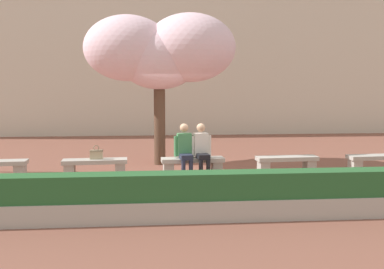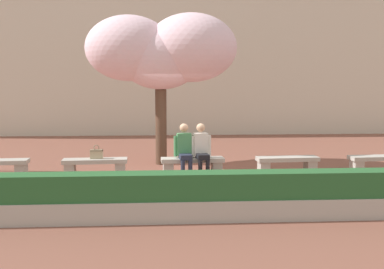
{
  "view_description": "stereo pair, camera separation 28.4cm",
  "coord_description": "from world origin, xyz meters",
  "px_view_note": "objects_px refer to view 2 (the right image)",
  "views": [
    {
      "loc": [
        -0.99,
        -10.79,
        2.27
      ],
      "look_at": [
        0.0,
        0.2,
        1.0
      ],
      "focal_mm": 42.0,
      "sensor_mm": 36.0,
      "label": 1
    },
    {
      "loc": [
        -0.7,
        -10.81,
        2.27
      ],
      "look_at": [
        0.0,
        0.2,
        1.0
      ],
      "focal_mm": 42.0,
      "sensor_mm": 36.0,
      "label": 2
    }
  ],
  "objects_px": {
    "stone_bench_center": "(193,164)",
    "stone_bench_east_end": "(379,162)",
    "cherry_tree_main": "(163,52)",
    "person_seated_left": "(185,148)",
    "person_seated_right": "(201,148)",
    "handbag": "(97,153)",
    "stone_bench_near_west": "(95,165)",
    "stone_bench_near_east": "(287,163)"
  },
  "relations": [
    {
      "from": "stone_bench_near_west",
      "to": "person_seated_left",
      "type": "distance_m",
      "value": 2.2
    },
    {
      "from": "stone_bench_center",
      "to": "stone_bench_east_end",
      "type": "bearing_deg",
      "value": 0.0
    },
    {
      "from": "stone_bench_near_east",
      "to": "person_seated_left",
      "type": "xyz_separation_m",
      "value": [
        -2.56,
        -0.05,
        0.4
      ]
    },
    {
      "from": "stone_bench_near_east",
      "to": "cherry_tree_main",
      "type": "relative_size",
      "value": 0.38
    },
    {
      "from": "stone_bench_near_west",
      "to": "person_seated_right",
      "type": "xyz_separation_m",
      "value": [
        2.57,
        -0.05,
        0.4
      ]
    },
    {
      "from": "stone_bench_near_west",
      "to": "stone_bench_center",
      "type": "distance_m",
      "value": 2.36
    },
    {
      "from": "stone_bench_near_west",
      "to": "cherry_tree_main",
      "type": "distance_m",
      "value": 3.63
    },
    {
      "from": "stone_bench_near_west",
      "to": "person_seated_left",
      "type": "relative_size",
      "value": 1.21
    },
    {
      "from": "stone_bench_near_west",
      "to": "cherry_tree_main",
      "type": "relative_size",
      "value": 0.38
    },
    {
      "from": "stone_bench_near_west",
      "to": "stone_bench_center",
      "type": "xyz_separation_m",
      "value": [
        2.36,
        0.0,
        0.0
      ]
    },
    {
      "from": "stone_bench_near_west",
      "to": "stone_bench_east_end",
      "type": "height_order",
      "value": "same"
    },
    {
      "from": "stone_bench_center",
      "to": "person_seated_left",
      "type": "distance_m",
      "value": 0.45
    },
    {
      "from": "handbag",
      "to": "cherry_tree_main",
      "type": "height_order",
      "value": "cherry_tree_main"
    },
    {
      "from": "stone_bench_east_end",
      "to": "person_seated_left",
      "type": "relative_size",
      "value": 1.21
    },
    {
      "from": "stone_bench_east_end",
      "to": "person_seated_right",
      "type": "xyz_separation_m",
      "value": [
        -4.51,
        -0.05,
        0.4
      ]
    },
    {
      "from": "stone_bench_near_east",
      "to": "stone_bench_center",
      "type": "bearing_deg",
      "value": 180.0
    },
    {
      "from": "person_seated_left",
      "to": "handbag",
      "type": "distance_m",
      "value": 2.13
    },
    {
      "from": "stone_bench_near_west",
      "to": "person_seated_right",
      "type": "bearing_deg",
      "value": -1.18
    },
    {
      "from": "stone_bench_near_east",
      "to": "person_seated_right",
      "type": "xyz_separation_m",
      "value": [
        -2.15,
        -0.05,
        0.4
      ]
    },
    {
      "from": "stone_bench_near_west",
      "to": "person_seated_right",
      "type": "distance_m",
      "value": 2.61
    },
    {
      "from": "person_seated_right",
      "to": "cherry_tree_main",
      "type": "height_order",
      "value": "cherry_tree_main"
    },
    {
      "from": "stone_bench_east_end",
      "to": "stone_bench_near_east",
      "type": "bearing_deg",
      "value": 180.0
    },
    {
      "from": "handbag",
      "to": "stone_bench_center",
      "type": "bearing_deg",
      "value": -0.51
    },
    {
      "from": "stone_bench_near_east",
      "to": "person_seated_left",
      "type": "bearing_deg",
      "value": -178.81
    },
    {
      "from": "stone_bench_near_east",
      "to": "stone_bench_east_end",
      "type": "relative_size",
      "value": 1.0
    },
    {
      "from": "stone_bench_near_west",
      "to": "person_seated_left",
      "type": "bearing_deg",
      "value": -1.41
    },
    {
      "from": "person_seated_left",
      "to": "cherry_tree_main",
      "type": "distance_m",
      "value": 2.96
    },
    {
      "from": "stone_bench_center",
      "to": "stone_bench_near_east",
      "type": "xyz_separation_m",
      "value": [
        2.36,
        0.0,
        0.0
      ]
    },
    {
      "from": "stone_bench_east_end",
      "to": "person_seated_right",
      "type": "height_order",
      "value": "person_seated_right"
    },
    {
      "from": "person_seated_right",
      "to": "handbag",
      "type": "xyz_separation_m",
      "value": [
        -2.54,
        0.07,
        -0.12
      ]
    },
    {
      "from": "person_seated_left",
      "to": "handbag",
      "type": "xyz_separation_m",
      "value": [
        -2.13,
        0.07,
        -0.12
      ]
    },
    {
      "from": "person_seated_left",
      "to": "stone_bench_near_east",
      "type": "bearing_deg",
      "value": 1.19
    },
    {
      "from": "cherry_tree_main",
      "to": "person_seated_left",
      "type": "bearing_deg",
      "value": -72.64
    },
    {
      "from": "stone_bench_near_east",
      "to": "handbag",
      "type": "xyz_separation_m",
      "value": [
        -4.68,
        0.02,
        0.28
      ]
    },
    {
      "from": "stone_bench_near_east",
      "to": "person_seated_left",
      "type": "relative_size",
      "value": 1.21
    },
    {
      "from": "stone_bench_east_end",
      "to": "cherry_tree_main",
      "type": "xyz_separation_m",
      "value": [
        -5.43,
        1.58,
        2.82
      ]
    },
    {
      "from": "stone_bench_east_end",
      "to": "cherry_tree_main",
      "type": "height_order",
      "value": "cherry_tree_main"
    },
    {
      "from": "person_seated_left",
      "to": "cherry_tree_main",
      "type": "relative_size",
      "value": 0.31
    },
    {
      "from": "person_seated_left",
      "to": "cherry_tree_main",
      "type": "height_order",
      "value": "cherry_tree_main"
    },
    {
      "from": "stone_bench_center",
      "to": "cherry_tree_main",
      "type": "distance_m",
      "value": 3.31
    },
    {
      "from": "stone_bench_near_east",
      "to": "person_seated_left",
      "type": "height_order",
      "value": "person_seated_left"
    },
    {
      "from": "stone_bench_center",
      "to": "person_seated_right",
      "type": "relative_size",
      "value": 1.21
    }
  ]
}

